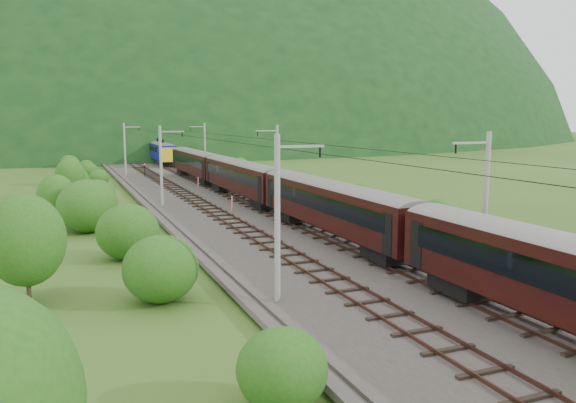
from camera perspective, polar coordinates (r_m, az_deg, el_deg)
name	(u,v)px	position (r m, az deg, el deg)	size (l,w,h in m)	color
ground	(388,292)	(30.25, 10.09, -9.01)	(600.00, 600.00, 0.00)	#2D4816
railbed	(309,248)	(38.71, 2.14, -4.78)	(14.00, 220.00, 0.30)	#38332D
track_left	(276,248)	(37.75, -1.19, -4.78)	(2.40, 220.00, 0.27)	#522E23
track_right	(340,242)	(39.69, 5.31, -4.16)	(2.40, 220.00, 0.27)	#522E23
catenary_left	(162,164)	(57.26, -12.70, 3.73)	(2.54, 192.28, 8.00)	gray
catenary_right	(277,161)	(60.51, -1.18, 4.18)	(2.54, 192.28, 8.00)	gray
overhead_wires	(310,147)	(37.73, 2.20, 5.55)	(4.83, 198.00, 0.03)	black
mountain_main	(92,137)	(284.86, -19.25, 6.17)	(504.00, 360.00, 244.00)	#113316
train	(336,199)	(39.79, 4.87, 0.26)	(2.81, 155.37, 4.88)	black
hazard_post_near	(232,204)	(53.36, -5.70, -0.20)	(0.15, 0.15, 1.43)	red
hazard_post_far	(198,183)	(71.42, -9.10, 1.91)	(0.15, 0.15, 1.41)	red
signal	(145,169)	(86.89, -14.35, 3.20)	(0.22, 0.22, 1.96)	black
vegetation_left	(99,233)	(35.16, -18.65, -3.10)	(11.31, 147.12, 6.16)	#1C5516
vegetation_right	(473,227)	(43.09, 18.28, -2.46)	(6.17, 109.98, 2.74)	#1C5516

